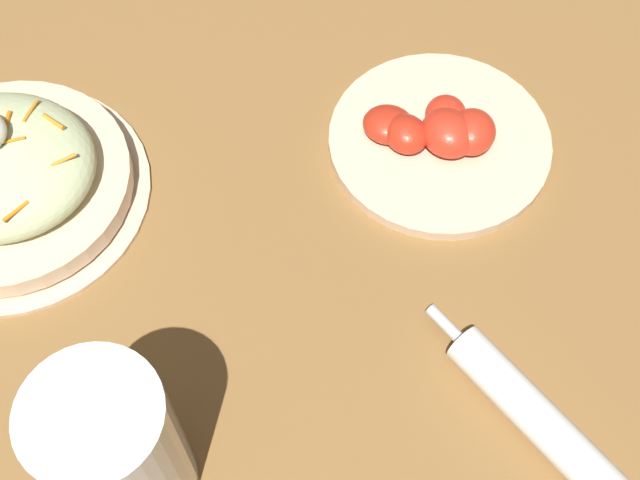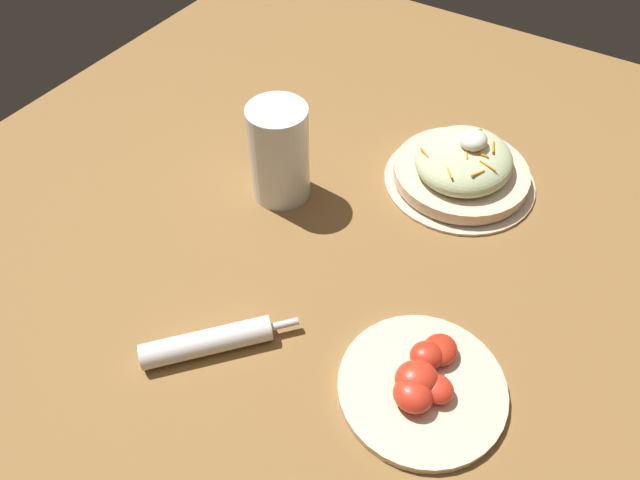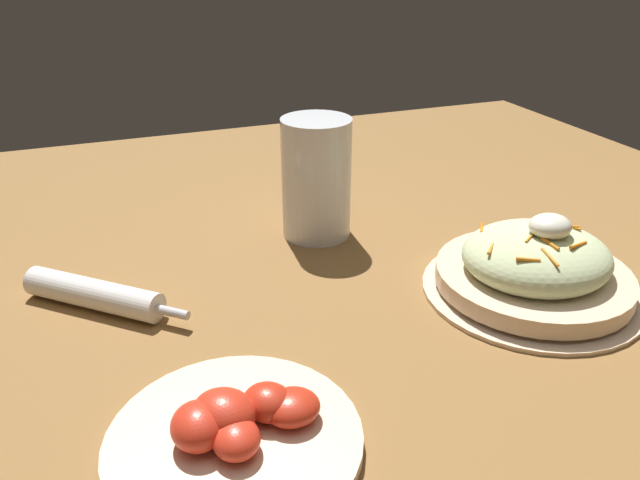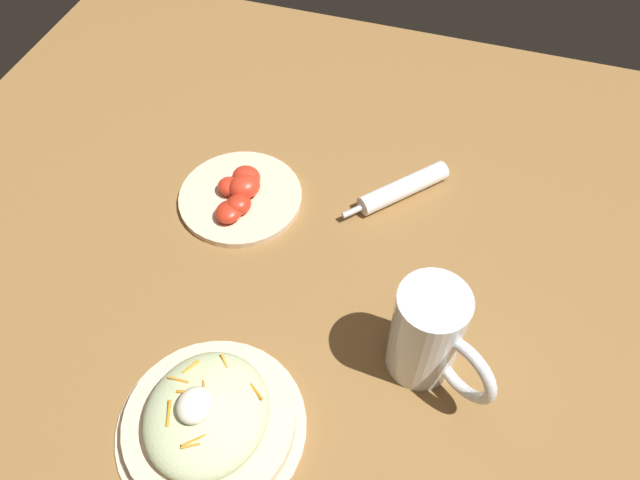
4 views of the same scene
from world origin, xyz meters
name	(u,v)px [view 1 (image 1 of 4)]	position (x,y,z in m)	size (l,w,h in m)	color
ground_plane	(230,266)	(0.00, 0.00, 0.00)	(1.43, 1.43, 0.00)	olive
salad_plate	(4,176)	(0.20, -0.04, 0.03)	(0.24, 0.24, 0.10)	beige
beer_mug	(113,460)	(0.03, 0.19, 0.07)	(0.11, 0.14, 0.16)	white
napkin_roll	(536,416)	(-0.25, 0.10, 0.02)	(0.16, 0.15, 0.03)	white
tomato_plate	(438,137)	(-0.16, -0.15, 0.01)	(0.20, 0.20, 0.05)	beige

